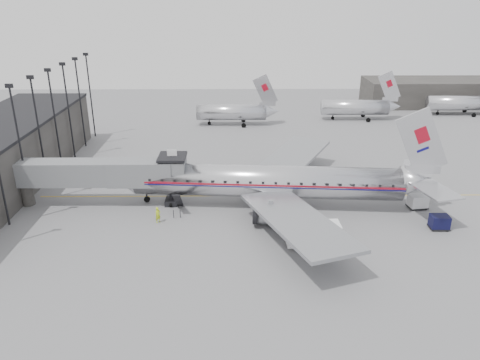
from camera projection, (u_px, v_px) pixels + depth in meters
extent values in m
plane|color=slate|center=(245.00, 216.00, 56.46)|extent=(160.00, 160.00, 0.00)
cube|color=#33312E|center=(429.00, 92.00, 111.42)|extent=(30.00, 12.00, 6.00)
cube|color=gold|center=(267.00, 196.00, 62.06)|extent=(60.00, 0.15, 0.01)
cube|color=#5C5E61|center=(68.00, 173.00, 58.00)|extent=(12.00, 2.80, 3.00)
cube|color=#5C5E61|center=(140.00, 172.00, 58.08)|extent=(8.00, 3.00, 3.10)
cube|color=#5C5E61|center=(173.00, 171.00, 58.49)|extent=(3.20, 3.60, 3.20)
cube|color=black|center=(172.00, 157.00, 57.78)|extent=(3.40, 3.80, 0.30)
cube|color=white|center=(172.00, 153.00, 57.60)|extent=(1.20, 0.15, 0.80)
cylinder|color=black|center=(171.00, 194.00, 59.20)|extent=(0.56, 0.56, 2.80)
cube|color=black|center=(172.00, 201.00, 59.59)|extent=(1.60, 2.20, 0.70)
cylinder|color=black|center=(171.00, 205.00, 58.68)|extent=(0.30, 0.60, 0.60)
cylinder|color=black|center=(173.00, 198.00, 60.54)|extent=(0.30, 0.60, 0.60)
cylinder|color=#33312E|center=(27.00, 194.00, 59.03)|extent=(1.60, 1.60, 2.80)
cube|color=black|center=(178.00, 200.00, 57.04)|extent=(0.90, 3.20, 2.90)
cylinder|color=black|center=(20.00, 147.00, 57.13)|extent=(0.24, 0.24, 15.00)
cube|color=black|center=(9.00, 86.00, 54.33)|extent=(0.90, 0.25, 0.50)
cylinder|color=black|center=(39.00, 134.00, 62.70)|extent=(0.24, 0.24, 15.00)
cube|color=black|center=(30.00, 77.00, 59.90)|extent=(0.90, 0.25, 0.50)
cylinder|color=black|center=(55.00, 122.00, 68.27)|extent=(0.24, 0.24, 15.00)
cube|color=black|center=(47.00, 70.00, 65.47)|extent=(0.90, 0.25, 0.50)
cylinder|color=black|center=(69.00, 112.00, 73.83)|extent=(0.24, 0.24, 15.00)
cube|color=black|center=(62.00, 64.00, 71.04)|extent=(0.90, 0.25, 0.50)
cylinder|color=black|center=(81.00, 104.00, 79.40)|extent=(0.24, 0.24, 15.00)
cube|color=black|center=(75.00, 59.00, 76.60)|extent=(0.90, 0.25, 0.50)
cylinder|color=black|center=(91.00, 97.00, 84.97)|extent=(0.24, 0.24, 15.00)
cube|color=black|center=(86.00, 54.00, 82.17)|extent=(0.90, 0.25, 0.50)
cylinder|color=silver|center=(231.00, 112.00, 94.45)|extent=(14.00, 3.20, 3.20)
cube|color=silver|center=(265.00, 90.00, 92.87)|extent=(5.17, 0.26, 6.52)
cylinder|color=black|center=(209.00, 122.00, 95.19)|extent=(0.24, 0.24, 1.00)
cylinder|color=silver|center=(355.00, 107.00, 98.39)|extent=(14.00, 3.20, 3.20)
cube|color=silver|center=(389.00, 86.00, 96.81)|extent=(5.17, 0.26, 6.52)
cylinder|color=black|center=(333.00, 117.00, 99.14)|extent=(0.24, 0.24, 1.00)
cylinder|color=silver|center=(460.00, 103.00, 102.32)|extent=(14.00, 3.20, 3.20)
cylinder|color=black|center=(438.00, 112.00, 103.06)|extent=(0.24, 0.24, 1.00)
cylinder|color=silver|center=(267.00, 181.00, 58.05)|extent=(33.08, 6.56, 4.05)
cone|color=silver|center=(124.00, 178.00, 59.17)|extent=(3.59, 4.29, 4.05)
cone|color=silver|center=(418.00, 182.00, 56.74)|extent=(4.66, 4.18, 3.85)
cube|color=maroon|center=(267.00, 179.00, 57.95)|extent=(33.09, 6.61, 0.20)
cube|color=#0D0A58|center=(267.00, 181.00, 58.04)|extent=(33.09, 6.61, 0.11)
cube|color=silver|center=(422.00, 142.00, 54.88)|extent=(6.73, 0.84, 8.42)
cube|color=gray|center=(291.00, 158.00, 67.10)|extent=(13.64, 18.28, 1.30)
cube|color=gray|center=(297.00, 220.00, 48.84)|extent=(11.56, 18.53, 1.30)
cylinder|color=gray|center=(271.00, 177.00, 63.92)|extent=(3.89, 2.58, 2.30)
cylinder|color=gray|center=(271.00, 214.00, 53.37)|extent=(3.89, 2.58, 2.30)
cylinder|color=black|center=(147.00, 197.00, 59.96)|extent=(0.22, 0.22, 1.42)
cylinder|color=black|center=(283.00, 191.00, 61.49)|extent=(0.28, 0.28, 1.53)
cylinder|color=black|center=(283.00, 193.00, 61.59)|extent=(1.12, 0.47, 1.10)
cylinder|color=black|center=(284.00, 210.00, 56.21)|extent=(0.28, 0.28, 1.53)
cylinder|color=black|center=(284.00, 212.00, 56.32)|extent=(1.12, 0.47, 1.10)
cube|color=white|center=(321.00, 233.00, 49.30)|extent=(4.01, 2.31, 2.30)
cube|color=white|center=(295.00, 237.00, 49.36)|extent=(1.81, 2.13, 1.53)
cube|color=black|center=(295.00, 232.00, 49.11)|extent=(1.37, 1.90, 0.66)
cylinder|color=black|center=(299.00, 248.00, 48.72)|extent=(0.71, 0.30, 0.70)
cylinder|color=black|center=(296.00, 239.00, 50.54)|extent=(0.71, 0.30, 0.70)
cylinder|color=black|center=(332.00, 247.00, 48.85)|extent=(0.71, 0.30, 0.70)
cylinder|color=black|center=(328.00, 238.00, 50.67)|extent=(0.71, 0.30, 0.70)
cube|color=black|center=(440.00, 221.00, 53.03)|extent=(2.05, 1.55, 1.42)
cube|color=black|center=(438.00, 227.00, 53.31)|extent=(2.15, 1.66, 0.12)
cylinder|color=black|center=(433.00, 230.00, 52.77)|extent=(0.31, 0.13, 0.30)
cylinder|color=black|center=(448.00, 230.00, 52.76)|extent=(0.31, 0.13, 0.30)
cylinder|color=black|center=(429.00, 225.00, 53.90)|extent=(0.31, 0.13, 0.30)
cylinder|color=black|center=(443.00, 225.00, 53.89)|extent=(0.31, 0.13, 0.30)
cube|color=silver|center=(418.00, 201.00, 58.14)|extent=(2.34, 1.88, 1.50)
cube|color=black|center=(417.00, 207.00, 58.44)|extent=(2.46, 2.00, 0.13)
cylinder|color=black|center=(413.00, 210.00, 57.75)|extent=(0.34, 0.17, 0.32)
cylinder|color=black|center=(426.00, 209.00, 57.98)|extent=(0.34, 0.17, 0.32)
cylinder|color=black|center=(408.00, 205.00, 58.93)|extent=(0.34, 0.17, 0.32)
cylinder|color=black|center=(421.00, 204.00, 59.16)|extent=(0.34, 0.17, 0.32)
imported|color=#BFDB19|center=(158.00, 215.00, 54.54)|extent=(0.83, 0.82, 1.93)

